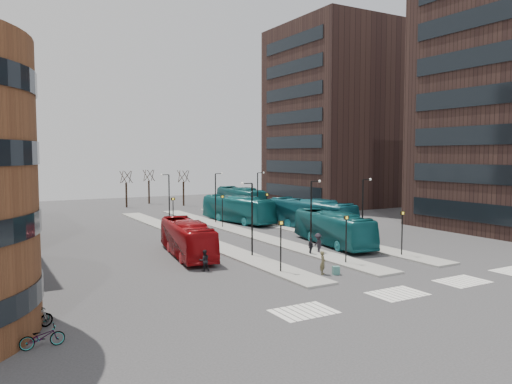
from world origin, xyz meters
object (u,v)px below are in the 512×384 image
bicycle_mid (36,319)px  commuter_c (318,244)px  bicycle_far (34,316)px  traveller (323,263)px  commuter_a (204,260)px  teal_bus_b (238,209)px  teal_bus_c (311,214)px  suitcase (336,270)px  red_bus (187,238)px  bicycle_near (42,337)px  teal_bus_d (241,199)px  commuter_b (311,246)px  teal_bus_a (333,228)px

bicycle_mid → commuter_c: bearing=-92.9°
bicycle_mid → bicycle_far: size_ratio=1.18×
traveller → commuter_a: size_ratio=1.07×
teal_bus_b → teal_bus_c: 10.50m
commuter_c → bicycle_far: commuter_c is taller
suitcase → red_bus: size_ratio=0.06×
teal_bus_b → commuter_c: (-3.23, -21.11, -0.77)m
bicycle_mid → suitcase: bearing=-107.8°
traveller → bicycle_near: 19.61m
teal_bus_d → commuter_b: teal_bus_d is taller
bicycle_mid → bicycle_far: bearing=-22.4°
bicycle_far → bicycle_mid: bearing=176.0°
traveller → bicycle_near: traveller is taller
teal_bus_c → bicycle_far: 36.05m
bicycle_near → bicycle_mid: 2.59m
teal_bus_d → bicycle_far: (-33.07, -40.18, -1.36)m
teal_bus_d → bicycle_far: teal_bus_d is taller
teal_bus_b → teal_bus_d: size_ratio=0.95×
bicycle_far → teal_bus_c: bearing=-62.6°
commuter_b → teal_bus_c: bearing=-24.0°
red_bus → teal_bus_c: bearing=29.7°
teal_bus_b → bicycle_near: bearing=-138.4°
suitcase → bicycle_far: (-19.80, -0.64, 0.10)m
teal_bus_b → commuter_b: teal_bus_b is taller
teal_bus_a → teal_bus_c: bearing=75.0°
teal_bus_d → commuter_c: bearing=-103.1°
suitcase → bicycle_far: bicycle_far is taller
bicycle_near → bicycle_far: bearing=-1.7°
teal_bus_a → bicycle_far: (-26.91, -9.96, -1.17)m
suitcase → teal_bus_a: teal_bus_a is taller
bicycle_far → suitcase: bearing=-92.2°
teal_bus_c → teal_bus_d: bearing=78.1°
traveller → teal_bus_c: bearing=14.3°
commuter_c → traveller: bearing=-21.9°
teal_bus_a → commuter_a: size_ratio=7.22×
teal_bus_c → commuter_a: teal_bus_c is taller
teal_bus_b → teal_bus_c: (4.39, -9.54, 0.08)m
suitcase → teal_bus_c: (10.94, 18.15, 1.45)m
teal_bus_d → bicycle_far: bearing=-125.7°
teal_bus_b → bicycle_near: 41.39m
teal_bus_a → teal_bus_c: teal_bus_c is taller
teal_bus_a → traveller: 11.83m
teal_bus_a → traveller: size_ratio=6.73×
teal_bus_a → bicycle_mid: 29.06m
teal_bus_c → traveller: bearing=-129.3°
traveller → commuter_b: 6.72m
teal_bus_a → commuter_c: teal_bus_a is taller
commuter_c → bicycle_near: 25.52m
teal_bus_d → commuter_c: 34.45m
commuter_a → commuter_b: (10.14, 0.77, -0.02)m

